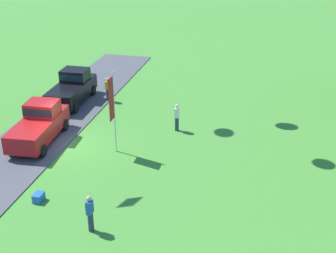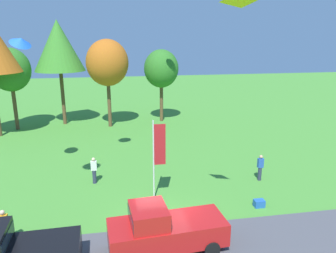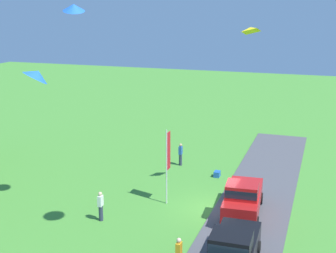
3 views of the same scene
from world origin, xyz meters
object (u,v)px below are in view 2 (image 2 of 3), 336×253
object	(u,v)px
car_pickup_near_entrance	(163,228)
person_on_lawn	(94,170)
person_watching_sky	(4,227)
kite_delta_near_flag	(21,41)
flag_banner	(158,150)
tree_far_left	(107,63)
tree_left_of_center	(58,46)
person_beside_suv	(260,167)
cooler_box	(259,203)
tree_right_of_center	(161,69)
tree_lone_near	(10,70)

from	to	relation	value
car_pickup_near_entrance	person_on_lawn	xyz separation A→B (m)	(-3.18, 7.38, -0.23)
person_watching_sky	kite_delta_near_flag	bearing A→B (deg)	90.38
flag_banner	tree_far_left	bearing A→B (deg)	99.25
tree_left_of_center	tree_far_left	world-z (taller)	tree_left_of_center
kite_delta_near_flag	tree_far_left	bearing A→B (deg)	68.98
person_watching_sky	person_beside_suv	size ratio (longest dim) A/B	1.00
car_pickup_near_entrance	tree_far_left	xyz separation A→B (m)	(-2.13, 20.67, 5.26)
car_pickup_near_entrance	person_beside_suv	distance (m)	9.42
person_on_lawn	flag_banner	world-z (taller)	flag_banner
cooler_box	tree_far_left	bearing A→B (deg)	113.83
tree_left_of_center	kite_delta_near_flag	xyz separation A→B (m)	(-0.04, -14.07, 0.73)
car_pickup_near_entrance	tree_right_of_center	bearing A→B (deg)	81.30
tree_lone_near	tree_left_of_center	size ratio (longest dim) A/B	0.75
tree_right_of_center	cooler_box	size ratio (longest dim) A/B	13.54
person_on_lawn	kite_delta_near_flag	bearing A→B (deg)	164.44
person_beside_suv	tree_far_left	size ratio (longest dim) A/B	0.20
tree_left_of_center	kite_delta_near_flag	world-z (taller)	tree_left_of_center
flag_banner	tree_right_of_center	bearing A→B (deg)	80.51
person_watching_sky	person_beside_suv	xyz separation A→B (m)	(14.05, 4.36, 0.00)
person_on_lawn	tree_far_left	xyz separation A→B (m)	(1.04, 13.29, 5.49)
person_watching_sky	tree_right_of_center	distance (m)	23.23
cooler_box	flag_banner	bearing A→B (deg)	160.63
person_watching_sky	kite_delta_near_flag	size ratio (longest dim) A/B	1.41
person_beside_suv	tree_right_of_center	size ratio (longest dim) A/B	0.23
car_pickup_near_entrance	person_beside_suv	world-z (taller)	car_pickup_near_entrance
kite_delta_near_flag	tree_lone_near	bearing A→B (deg)	108.75
tree_lone_near	kite_delta_near_flag	bearing A→B (deg)	-71.25
person_beside_suv	cooler_box	xyz separation A→B (m)	(-1.50, -3.18, -0.68)
tree_far_left	kite_delta_near_flag	bearing A→B (deg)	-111.02
car_pickup_near_entrance	kite_delta_near_flag	bearing A→B (deg)	129.15
person_beside_suv	person_on_lawn	world-z (taller)	same
tree_left_of_center	flag_banner	bearing A→B (deg)	-67.76
tree_lone_near	car_pickup_near_entrance	bearing A→B (deg)	-62.18
kite_delta_near_flag	person_watching_sky	bearing A→B (deg)	-89.62
person_on_lawn	tree_left_of_center	xyz separation A→B (m)	(-3.63, 15.09, 7.08)
tree_far_left	person_on_lawn	bearing A→B (deg)	-94.49
person_on_lawn	tree_right_of_center	xyz separation A→B (m)	(6.54, 14.61, 4.69)
car_pickup_near_entrance	kite_delta_near_flag	distance (m)	13.23
person_beside_suv	tree_far_left	xyz separation A→B (m)	(-9.38, 14.66, 5.49)
person_beside_suv	tree_far_left	bearing A→B (deg)	122.61
flag_banner	cooler_box	size ratio (longest dim) A/B	8.30
person_on_lawn	tree_left_of_center	world-z (taller)	tree_left_of_center
car_pickup_near_entrance	tree_right_of_center	xyz separation A→B (m)	(3.37, 21.99, 4.47)
person_watching_sky	kite_delta_near_flag	world-z (taller)	kite_delta_near_flag
tree_far_left	kite_delta_near_flag	world-z (taller)	kite_delta_near_flag
tree_right_of_center	flag_banner	xyz separation A→B (m)	(-2.89, -17.31, -2.63)
cooler_box	car_pickup_near_entrance	bearing A→B (deg)	-153.86
flag_banner	kite_delta_near_flag	bearing A→B (deg)	153.01
car_pickup_near_entrance	cooler_box	bearing A→B (deg)	26.14
tree_lone_near	kite_delta_near_flag	world-z (taller)	kite_delta_near_flag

